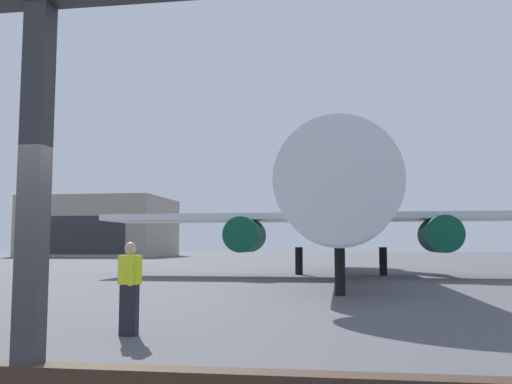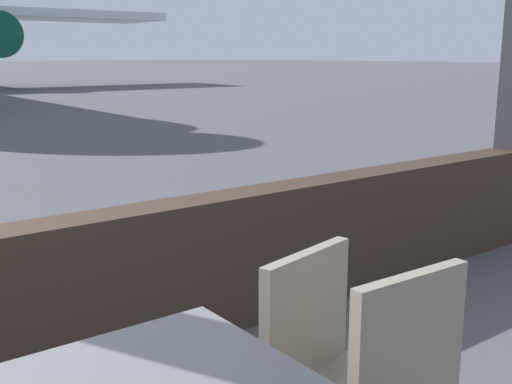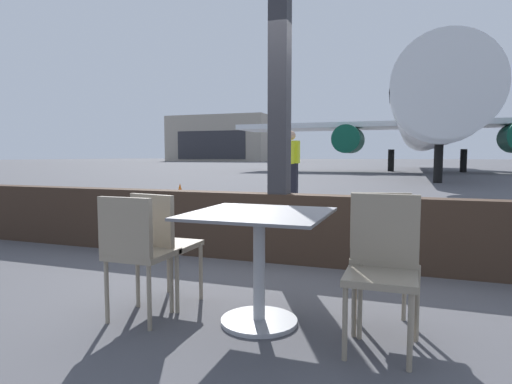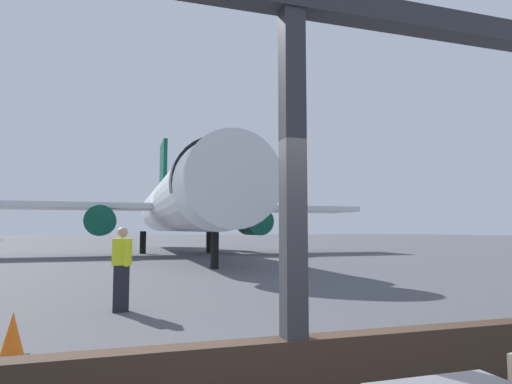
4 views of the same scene
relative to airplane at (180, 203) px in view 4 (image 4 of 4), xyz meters
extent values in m
plane|color=#4C4C51|center=(-2.44, 13.11, -3.55)|extent=(220.00, 220.00, 0.00)
cube|color=#38281E|center=(-2.44, -26.89, -3.19)|extent=(9.17, 0.24, 0.73)
cube|color=#2D2D33|center=(-2.44, -26.89, -1.69)|extent=(0.20, 0.20, 3.73)
cylinder|color=silver|center=(0.00, 1.30, 0.01)|extent=(3.94, 28.00, 3.94)
cone|color=silver|center=(0.00, -14.00, 0.01)|extent=(3.75, 2.60, 3.75)
cylinder|color=black|center=(0.00, -12.10, 0.16)|extent=(4.02, 0.90, 4.02)
cube|color=silver|center=(-7.19, 0.69, -0.29)|extent=(12.40, 4.20, 0.36)
cube|color=silver|center=(7.19, 0.69, -0.29)|extent=(12.40, 4.20, 0.36)
cylinder|color=#0C4C38|center=(-5.17, -0.71, -1.29)|extent=(1.90, 3.20, 1.90)
cylinder|color=#0C4C38|center=(5.17, -0.71, -1.29)|extent=(1.90, 3.20, 1.90)
cube|color=#0C4C38|center=(0.00, 13.80, 4.38)|extent=(0.36, 4.40, 5.20)
cylinder|color=black|center=(0.00, -11.80, -2.76)|extent=(0.36, 0.36, 1.59)
cylinder|color=black|center=(-2.40, 1.69, -2.76)|extent=(0.44, 0.44, 1.59)
cylinder|color=black|center=(2.40, 1.69, -2.76)|extent=(0.44, 0.44, 1.59)
cube|color=black|center=(-3.89, -20.99, -3.08)|extent=(0.32, 0.20, 0.95)
cube|color=yellow|center=(-3.89, -20.99, -2.33)|extent=(0.40, 0.22, 0.55)
sphere|color=tan|center=(-3.89, -20.99, -1.92)|extent=(0.22, 0.22, 0.22)
cylinder|color=yellow|center=(-3.98, -20.77, -2.35)|extent=(0.09, 0.09, 0.52)
cylinder|color=yellow|center=(-3.79, -21.21, -2.35)|extent=(0.09, 0.09, 0.52)
cone|color=orange|center=(-5.23, -24.09, -3.24)|extent=(0.32, 0.32, 0.62)
cube|color=black|center=(-5.23, -24.09, -3.54)|extent=(0.36, 0.36, 0.03)
camera|label=1|loc=(0.07, -31.18, -1.88)|focal=39.39mm
camera|label=2|loc=(-2.51, -29.56, -2.10)|focal=44.16mm
camera|label=3|loc=(-1.14, -31.28, -2.42)|focal=30.22mm
camera|label=4|loc=(-3.92, -30.55, -1.87)|focal=30.54mm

